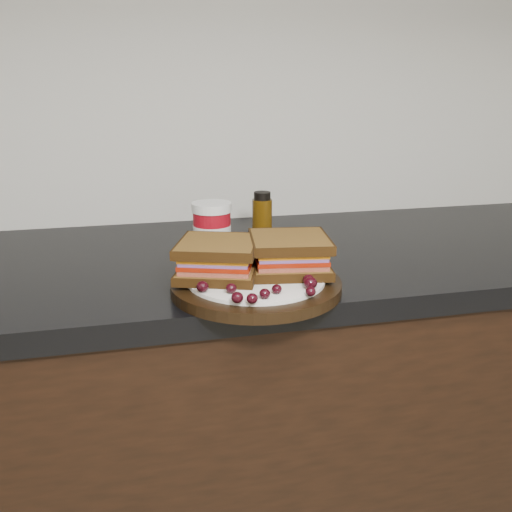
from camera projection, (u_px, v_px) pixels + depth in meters
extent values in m
cube|color=beige|center=(231.00, 26.00, 1.30)|extent=(4.00, 0.01, 2.70)
cube|color=black|center=(262.00, 449.00, 1.29)|extent=(3.96, 0.58, 0.86)
cube|color=black|center=(263.00, 261.00, 1.16)|extent=(3.98, 0.60, 0.04)
cylinder|color=black|center=(256.00, 286.00, 0.94)|extent=(0.28, 0.28, 0.02)
ellipsoid|color=black|center=(203.00, 287.00, 0.86)|extent=(0.02, 0.02, 0.02)
ellipsoid|color=black|center=(231.00, 288.00, 0.86)|extent=(0.02, 0.02, 0.02)
ellipsoid|color=black|center=(237.00, 298.00, 0.82)|extent=(0.02, 0.02, 0.02)
ellipsoid|color=black|center=(252.00, 299.00, 0.82)|extent=(0.02, 0.02, 0.02)
ellipsoid|color=black|center=(265.00, 294.00, 0.84)|extent=(0.02, 0.02, 0.02)
ellipsoid|color=black|center=(277.00, 289.00, 0.86)|extent=(0.02, 0.02, 0.01)
ellipsoid|color=black|center=(311.00, 292.00, 0.85)|extent=(0.02, 0.02, 0.01)
ellipsoid|color=black|center=(310.00, 283.00, 0.87)|extent=(0.02, 0.02, 0.02)
ellipsoid|color=black|center=(309.00, 280.00, 0.89)|extent=(0.02, 0.02, 0.02)
ellipsoid|color=black|center=(288.00, 276.00, 0.91)|extent=(0.02, 0.02, 0.02)
ellipsoid|color=black|center=(299.00, 266.00, 0.96)|extent=(0.02, 0.02, 0.02)
ellipsoid|color=black|center=(285.00, 263.00, 0.97)|extent=(0.02, 0.02, 0.02)
ellipsoid|color=black|center=(280.00, 260.00, 0.99)|extent=(0.02, 0.02, 0.02)
ellipsoid|color=black|center=(209.00, 266.00, 0.96)|extent=(0.02, 0.02, 0.02)
ellipsoid|color=black|center=(208.00, 272.00, 0.93)|extent=(0.02, 0.02, 0.02)
ellipsoid|color=black|center=(217.00, 278.00, 0.91)|extent=(0.02, 0.02, 0.02)
ellipsoid|color=black|center=(220.00, 267.00, 0.95)|extent=(0.02, 0.02, 0.02)
ellipsoid|color=black|center=(217.00, 270.00, 0.94)|extent=(0.02, 0.02, 0.02)
ellipsoid|color=black|center=(196.00, 277.00, 0.90)|extent=(0.02, 0.02, 0.02)
cylinder|color=maroon|center=(212.00, 231.00, 1.09)|extent=(0.10, 0.10, 0.11)
cylinder|color=#442B06|center=(262.00, 219.00, 1.18)|extent=(0.05, 0.05, 0.11)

